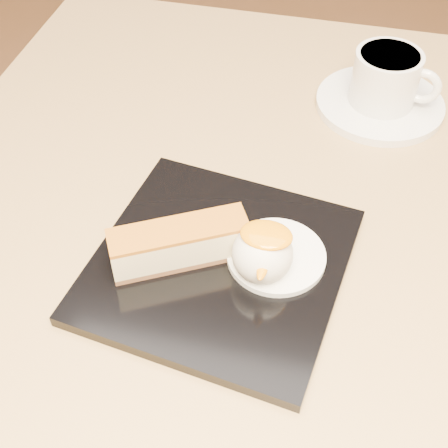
% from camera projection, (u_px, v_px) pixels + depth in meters
% --- Properties ---
extents(table, '(0.80, 0.80, 0.72)m').
position_uv_depth(table, '(282.00, 314.00, 0.73)').
color(table, black).
rests_on(table, ground).
extents(dessert_plate, '(0.25, 0.25, 0.01)m').
position_uv_depth(dessert_plate, '(219.00, 265.00, 0.57)').
color(dessert_plate, black).
rests_on(dessert_plate, table).
extents(cheesecake, '(0.12, 0.09, 0.04)m').
position_uv_depth(cheesecake, '(179.00, 244.00, 0.55)').
color(cheesecake, brown).
rests_on(cheesecake, dessert_plate).
extents(cream_smear, '(0.09, 0.09, 0.01)m').
position_uv_depth(cream_smear, '(276.00, 256.00, 0.57)').
color(cream_smear, white).
rests_on(cream_smear, dessert_plate).
extents(ice_cream_scoop, '(0.05, 0.05, 0.05)m').
position_uv_depth(ice_cream_scoop, '(262.00, 254.00, 0.54)').
color(ice_cream_scoop, white).
rests_on(ice_cream_scoop, cream_smear).
extents(mango_sauce, '(0.04, 0.03, 0.01)m').
position_uv_depth(mango_sauce, '(266.00, 235.00, 0.52)').
color(mango_sauce, orange).
rests_on(mango_sauce, ice_cream_scoop).
extents(mint_sprig, '(0.03, 0.02, 0.00)m').
position_uv_depth(mint_sprig, '(250.00, 228.00, 0.58)').
color(mint_sprig, green).
rests_on(mint_sprig, cream_smear).
extents(saucer, '(0.15, 0.15, 0.01)m').
position_uv_depth(saucer, '(380.00, 104.00, 0.74)').
color(saucer, white).
rests_on(saucer, table).
extents(coffee_cup, '(0.10, 0.08, 0.06)m').
position_uv_depth(coffee_cup, '(387.00, 78.00, 0.71)').
color(coffee_cup, white).
rests_on(coffee_cup, saucer).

